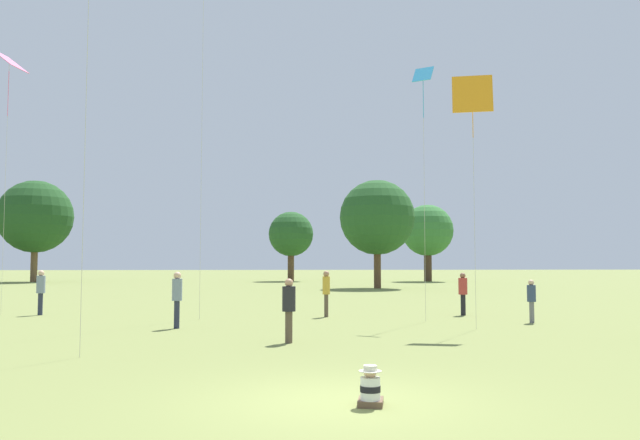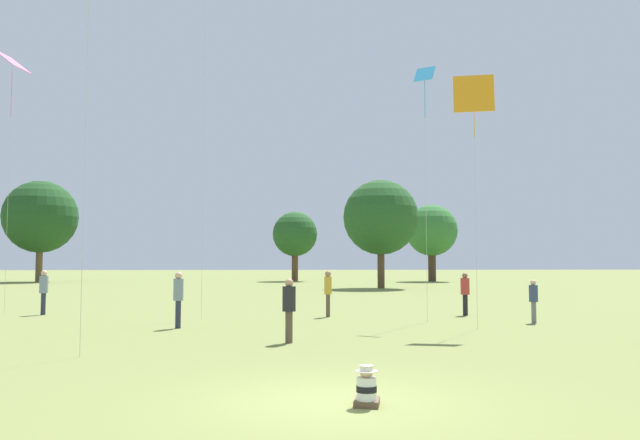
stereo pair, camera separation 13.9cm
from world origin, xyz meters
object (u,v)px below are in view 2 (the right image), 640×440
Objects in this scene: person_standing_1 at (289,304)px; kite_1 at (474,97)px; person_standing_0 at (533,297)px; person_standing_3 at (465,290)px; person_standing_4 at (178,294)px; distant_tree_2 at (40,217)px; person_standing_5 at (328,289)px; kite_2 at (12,67)px; kite_6 at (425,86)px; seated_toddler at (367,388)px; distant_tree_0 at (432,231)px; distant_tree_1 at (381,218)px; person_standing_2 at (44,288)px; distant_tree_3 at (295,234)px.

kite_1 is (6.10, 2.98, 6.60)m from person_standing_1.
person_standing_0 is 0.89× the size of person_standing_3.
person_standing_4 is 0.17× the size of distant_tree_2.
person_standing_0 is 7.71m from person_standing_5.
person_standing_4 is 13.63m from kite_2.
person_standing_4 is 1.02× the size of person_standing_5.
person_standing_0 is at bearing 68.74° from kite_6.
seated_toddler is 60.14m from distant_tree_0.
distant_tree_1 reaches higher than seated_toddler.
distant_tree_0 is 0.78× the size of distant_tree_2.
person_standing_3 is 8.47m from kite_1.
person_standing_1 is 7.92m from person_standing_5.
person_standing_1 is 0.18× the size of kite_6.
person_standing_1 is 0.95× the size of person_standing_2.
kite_1 reaches higher than distant_tree_3.
seated_toddler is 59.96m from distant_tree_3.
person_standing_1 is 58.18m from distant_tree_2.
distant_tree_1 is (6.51, 41.06, 5.51)m from seated_toddler.
person_standing_2 reaches higher than person_standing_5.
person_standing_3 is at bearing -38.08° from kite_2.
kite_1 is 30.75m from distant_tree_1.
kite_1 is 0.99× the size of distant_tree_0.
kite_2 is at bearing -147.97° from person_standing_3.
person_standing_5 is (1.58, 7.76, 0.09)m from person_standing_1.
person_standing_5 is 8.63m from kite_6.
person_standing_4 is 6.50m from person_standing_5.
distant_tree_1 reaches higher than person_standing_0.
person_standing_2 is 1.00× the size of person_standing_5.
person_standing_3 is 0.21× the size of kite_1.
distant_tree_2 is (-34.19, 17.81, 1.19)m from distant_tree_1.
kite_1 is (9.72, -0.90, 6.50)m from person_standing_4.
kite_6 is at bearing 170.95° from kite_1.
person_standing_1 is 0.21× the size of kite_1.
distant_tree_3 is at bearing 173.18° from kite_6.
person_standing_1 is 0.22× the size of distant_tree_3.
distant_tree_1 reaches higher than person_standing_1.
person_standing_0 is 58.68m from distant_tree_2.
person_standing_4 reaches higher than person_standing_5.
distant_tree_2 is (-31.58, 45.89, -1.74)m from kite_6.
kite_2 is 1.17× the size of kite_6.
kite_2 is at bearing -119.29° from person_standing_1.
distant_tree_0 is (25.95, 41.28, 4.45)m from person_standing_2.
person_standing_1 is at bearing -73.07° from kite_2.
person_standing_1 reaches higher than person_standing_3.
distant_tree_3 is (0.90, 52.33, 4.15)m from person_standing_1.
person_standing_0 is 12.43m from person_standing_4.
distant_tree_0 reaches higher than person_standing_0.
person_standing_1 is at bearing -102.83° from distant_tree_1.
distant_tree_0 is at bearing -1.08° from distant_tree_2.
distant_tree_0 is at bearing 65.44° from person_standing_4.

